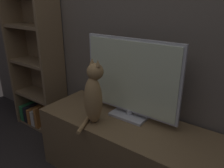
# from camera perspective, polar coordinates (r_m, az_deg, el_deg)

# --- Properties ---
(wall_back) EXTENTS (4.80, 0.05, 2.60)m
(wall_back) POSITION_cam_1_polar(r_m,az_deg,el_deg) (1.68, 10.06, 17.85)
(wall_back) COLOR #60564C
(wall_back) RESTS_ON ground_plane
(tv_stand) EXTENTS (1.39, 0.51, 0.54)m
(tv_stand) POSITION_cam_1_polar(r_m,az_deg,el_deg) (1.81, 3.37, -17.19)
(tv_stand) COLOR brown
(tv_stand) RESTS_ON ground_plane
(tv) EXTENTS (0.77, 0.17, 0.61)m
(tv) POSITION_cam_1_polar(r_m,az_deg,el_deg) (1.60, 4.89, 1.16)
(tv) COLOR #B7B7BC
(tv) RESTS_ON tv_stand
(cat) EXTENTS (0.16, 0.29, 0.48)m
(cat) POSITION_cam_1_polar(r_m,az_deg,el_deg) (1.56, -4.78, -2.93)
(cat) COLOR #997547
(cat) RESTS_ON tv_stand
(bookshelf) EXTENTS (0.62, 0.28, 1.53)m
(bookshelf) POSITION_cam_1_polar(r_m,az_deg,el_deg) (2.52, -18.68, 3.86)
(bookshelf) COLOR brown
(bookshelf) RESTS_ON ground_plane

